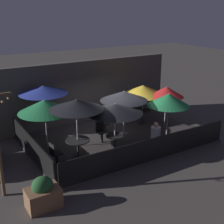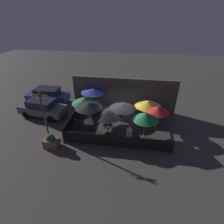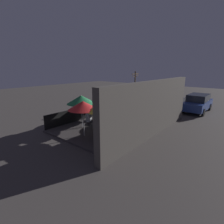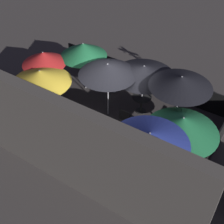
{
  "view_description": "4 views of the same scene",
  "coord_description": "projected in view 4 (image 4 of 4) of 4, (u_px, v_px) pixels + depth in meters",
  "views": [
    {
      "loc": [
        -7.02,
        -11.2,
        5.86
      ],
      "look_at": [
        -0.06,
        0.27,
        1.31
      ],
      "focal_mm": 50.0,
      "sensor_mm": 36.0,
      "label": 1
    },
    {
      "loc": [
        1.11,
        -12.03,
        8.44
      ],
      "look_at": [
        -0.76,
        0.5,
        1.11
      ],
      "focal_mm": 28.0,
      "sensor_mm": 36.0,
      "label": 2
    },
    {
      "loc": [
        9.24,
        7.32,
        3.98
      ],
      "look_at": [
        0.36,
        0.03,
        1.05
      ],
      "focal_mm": 28.0,
      "sensor_mm": 36.0,
      "label": 3
    },
    {
      "loc": [
        -4.9,
        7.23,
        8.17
      ],
      "look_at": [
        -0.42,
        0.31,
        0.98
      ],
      "focal_mm": 50.0,
      "sensor_mm": 36.0,
      "label": 4
    }
  ],
  "objects": [
    {
      "name": "patio_umbrella_1",
      "position": [
        181.0,
        82.0,
        10.0
      ],
      "size": [
        2.09,
        2.09,
        2.41
      ],
      "color": "#B2B2B7",
      "rests_on": "patio_deck"
    },
    {
      "name": "patio_umbrella_5",
      "position": [
        44.0,
        58.0,
        11.87
      ],
      "size": [
        1.71,
        1.71,
        2.05
      ],
      "color": "#B2B2B7",
      "rests_on": "patio_deck"
    },
    {
      "name": "dining_table_1",
      "position": [
        175.0,
        118.0,
        11.06
      ],
      "size": [
        0.97,
        0.97,
        0.76
      ],
      "color": "black",
      "rests_on": "patio_deck"
    },
    {
      "name": "patio_umbrella_0",
      "position": [
        144.0,
        71.0,
        11.04
      ],
      "size": [
        2.27,
        2.27,
        2.1
      ],
      "color": "#B2B2B7",
      "rests_on": "patio_deck"
    },
    {
      "name": "patio_chair_3",
      "position": [
        94.0,
        126.0,
        10.93
      ],
      "size": [
        0.51,
        0.51,
        0.93
      ],
      "rotation": [
        0.0,
        0.0,
        -1.91
      ],
      "color": "black",
      "rests_on": "patio_deck"
    },
    {
      "name": "dining_table_2",
      "position": [
        45.0,
        103.0,
        11.79
      ],
      "size": [
        0.79,
        0.79,
        0.72
      ],
      "color": "black",
      "rests_on": "patio_deck"
    },
    {
      "name": "patio_chair_1",
      "position": [
        203.0,
        130.0,
        10.8
      ],
      "size": [
        0.45,
        0.45,
        0.91
      ],
      "rotation": [
        0.0,
        0.0,
        0.12
      ],
      "color": "black",
      "rests_on": "patio_deck"
    },
    {
      "name": "patio_umbrella_3",
      "position": [
        83.0,
        50.0,
        12.23
      ],
      "size": [
        1.87,
        1.87,
        2.14
      ],
      "color": "#B2B2B7",
      "rests_on": "patio_deck"
    },
    {
      "name": "fence_front",
      "position": [
        141.0,
        77.0,
        13.22
      ],
      "size": [
        7.75,
        0.05,
        0.95
      ],
      "color": "black",
      "rests_on": "patio_deck"
    },
    {
      "name": "patio_umbrella_6",
      "position": [
        108.0,
        69.0,
        10.8
      ],
      "size": [
        2.09,
        2.09,
        2.28
      ],
      "color": "#B2B2B7",
      "rests_on": "patio_deck"
    },
    {
      "name": "patio_deck",
      "position": [
        107.0,
        122.0,
        11.91
      ],
      "size": [
        7.95,
        5.32,
        0.12
      ],
      "color": "#383333",
      "rests_on": "ground_plane"
    },
    {
      "name": "building_wall",
      "position": [
        52.0,
        139.0,
        9.04
      ],
      "size": [
        9.55,
        0.36,
        3.29
      ],
      "color": "#4C4742",
      "rests_on": "ground_plane"
    },
    {
      "name": "patio_umbrella_2",
      "position": [
        40.0,
        76.0,
        10.99
      ],
      "size": [
        2.18,
        2.18,
        2.02
      ],
      "color": "#B2B2B7",
      "rests_on": "patio_deck"
    },
    {
      "name": "patron_0",
      "position": [
        114.0,
        80.0,
        13.01
      ],
      "size": [
        0.55,
        0.55,
        1.18
      ],
      "rotation": [
        0.0,
        0.0,
        0.46
      ],
      "color": "silver",
      "rests_on": "patio_deck"
    },
    {
      "name": "dining_table_0",
      "position": [
        142.0,
        100.0,
        11.92
      ],
      "size": [
        0.74,
        0.74,
        0.73
      ],
      "color": "black",
      "rests_on": "patio_deck"
    },
    {
      "name": "patio_chair_2",
      "position": [
        126.0,
        118.0,
        11.21
      ],
      "size": [
        0.4,
        0.4,
        0.95
      ],
      "rotation": [
        0.0,
        0.0,
        -1.58
      ],
      "color": "black",
      "rests_on": "patio_deck"
    },
    {
      "name": "patio_umbrella_7",
      "position": [
        150.0,
        138.0,
        8.1
      ],
      "size": [
        2.19,
        2.19,
        2.4
      ],
      "color": "#B2B2B7",
      "rests_on": "patio_deck"
    },
    {
      "name": "ground_plane",
      "position": [
        107.0,
        123.0,
        11.95
      ],
      "size": [
        60.0,
        60.0,
        0.0
      ],
      "primitive_type": "plane",
      "color": "#423D3A"
    },
    {
      "name": "patio_chair_0",
      "position": [
        2.0,
        116.0,
        11.35
      ],
      "size": [
        0.55,
        0.55,
        0.9
      ],
      "rotation": [
        0.0,
        0.0,
        -2.16
      ],
      "color": "black",
      "rests_on": "patio_deck"
    },
    {
      "name": "fence_side_left",
      "position": [
        209.0,
        155.0,
        9.95
      ],
      "size": [
        0.05,
        5.12,
        0.95
      ],
      "color": "black",
      "rests_on": "patio_deck"
    },
    {
      "name": "patio_umbrella_4",
      "position": [
        182.0,
        125.0,
        8.98
      ],
      "size": [
        2.23,
        2.23,
        2.15
      ],
      "color": "#B2B2B7",
      "rests_on": "patio_deck"
    }
  ]
}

